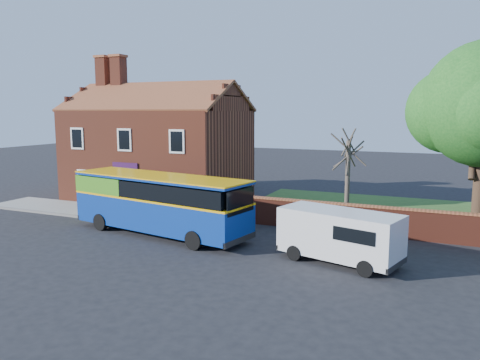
% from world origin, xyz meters
% --- Properties ---
extents(ground, '(120.00, 120.00, 0.00)m').
position_xyz_m(ground, '(0.00, 0.00, 0.00)').
color(ground, black).
rests_on(ground, ground).
extents(pavement, '(18.00, 3.50, 0.12)m').
position_xyz_m(pavement, '(-7.00, 5.75, 0.06)').
color(pavement, gray).
rests_on(pavement, ground).
extents(kerb, '(18.00, 0.15, 0.14)m').
position_xyz_m(kerb, '(-7.00, 4.00, 0.07)').
color(kerb, slate).
rests_on(kerb, ground).
extents(grass_strip, '(26.00, 12.00, 0.04)m').
position_xyz_m(grass_strip, '(13.00, 13.00, 0.02)').
color(grass_strip, '#426B28').
rests_on(grass_strip, ground).
extents(shop_building, '(12.30, 8.13, 10.50)m').
position_xyz_m(shop_building, '(-7.02, 11.50, 3.41)').
color(shop_building, brown).
rests_on(shop_building, ground).
extents(boundary_wall, '(22.00, 0.38, 1.60)m').
position_xyz_m(boundary_wall, '(13.00, 7.00, 0.81)').
color(boundary_wall, maroon).
rests_on(boundary_wall, ground).
extents(bus, '(10.63, 4.39, 3.15)m').
position_xyz_m(bus, '(-1.58, 2.82, 1.79)').
color(bus, navy).
rests_on(bus, ground).
extents(van_near, '(5.50, 3.34, 2.26)m').
position_xyz_m(van_near, '(8.44, 1.87, 1.26)').
color(van_near, silver).
rests_on(van_near, ground).
extents(bare_tree, '(1.96, 2.34, 5.24)m').
position_xyz_m(bare_tree, '(7.27, 9.47, 2.69)').
color(bare_tree, '#4C4238').
rests_on(bare_tree, ground).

